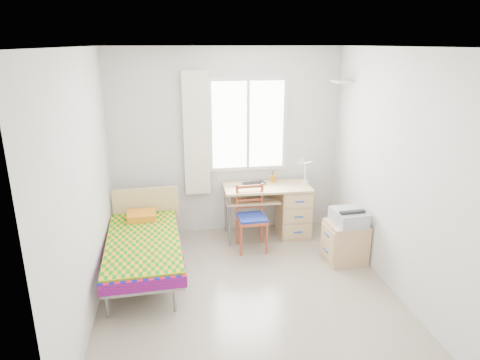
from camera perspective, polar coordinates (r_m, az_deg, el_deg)
The scene contains 17 objects.
floor at distance 4.89m, azimuth 1.07°, elevation -14.77°, with size 3.50×3.50×0.00m, color #BCAD93.
ceiling at distance 4.12m, azimuth 1.28°, elevation 17.33°, with size 3.50×3.50×0.00m, color white.
wall_back at distance 6.00m, azimuth -1.82°, elevation 4.96°, with size 3.20×3.20×0.00m, color silver.
wall_left at distance 4.35m, azimuth -20.04°, elevation -1.15°, with size 3.50×3.50×0.00m, color silver.
wall_right at distance 4.87m, azimuth 20.03°, elevation 0.80°, with size 3.50×3.50×0.00m, color silver.
window at distance 5.97m, azimuth 1.06°, elevation 7.35°, with size 1.10×0.04×1.30m.
curtain at distance 5.87m, azimuth -5.84°, elevation 6.07°, with size 0.35×0.05×1.70m, color white.
floating_shelf at distance 5.91m, azimuth 13.39°, elevation 12.65°, with size 0.20×0.32×0.03m, color white.
bed at distance 5.24m, azimuth -12.69°, elevation -8.10°, with size 0.94×1.86×0.79m.
desk at distance 6.11m, azimuth 6.47°, elevation -3.70°, with size 1.21×0.58×0.75m.
chair at distance 5.65m, azimuth 1.57°, elevation -4.48°, with size 0.39×0.39×0.87m.
cabinet at distance 5.57m, azimuth 13.83°, elevation -8.02°, with size 0.50×0.45×0.51m.
printer at distance 5.42m, azimuth 14.29°, elevation -4.75°, with size 0.39×0.44×0.18m.
laptop at distance 5.94m, azimuth 2.02°, elevation -0.60°, with size 0.33×0.21×0.03m, color black.
pen_cup at distance 6.10m, azimuth 4.42°, elevation 0.19°, with size 0.08×0.08×0.09m, color orange.
task_lamp at distance 5.89m, azimuth 8.47°, elevation 1.61°, with size 0.23×0.33×0.42m.
book at distance 5.90m, azimuth 1.85°, elevation -2.45°, with size 0.18×0.24×0.02m, color gray.
Camera 1 is at (-0.74, -4.06, 2.63)m, focal length 32.00 mm.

